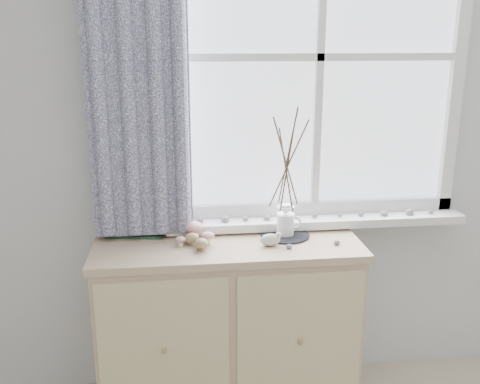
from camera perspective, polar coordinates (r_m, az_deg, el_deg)
The scene contains 9 objects.
room_shell at distance 0.71m, azimuth 24.20°, elevation 8.50°, with size 4.04×4.04×2.62m.
sideboard at distance 2.59m, azimuth -1.25°, elevation -14.23°, with size 1.20×0.45×0.85m.
botanical_book at distance 2.48m, azimuth -11.31°, elevation -2.52°, with size 0.30×0.13×0.21m, color #1C3B29, non-canonical shape.
toadstool_cluster at distance 2.42m, azimuth -4.81°, elevation -4.15°, with size 0.17×0.15×0.08m.
wooden_eggs at distance 2.35m, azimuth -4.66°, elevation -5.21°, with size 0.10×0.12×0.08m.
songbird_figurine at distance 2.37m, azimuth 3.23°, elevation -5.04°, with size 0.12×0.06×0.06m, color beige, non-canonical shape.
crocheted_doily at distance 2.50m, azimuth 4.84°, elevation -4.59°, with size 0.23×0.23×0.01m, color black.
twig_pitcher at distance 2.40m, azimuth 5.03°, elevation 3.27°, with size 0.27×0.27×0.62m.
sideboard_pebbles at distance 2.44m, azimuth 5.84°, elevation -4.92°, with size 0.33×0.23×0.02m.
Camera 1 is at (-0.36, -0.47, 1.74)m, focal length 40.00 mm.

